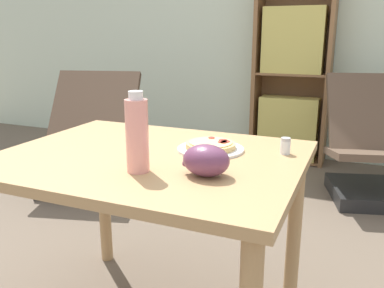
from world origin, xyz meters
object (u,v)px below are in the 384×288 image
(pizza_on_plate, at_px, (211,147))
(lounge_chair_far, at_px, (377,160))
(drink_bottle, at_px, (137,135))
(lounge_chair_near, at_px, (88,152))
(grape_bunch, at_px, (206,160))
(salt_shaker, at_px, (285,146))
(bookshelf, at_px, (291,82))

(pizza_on_plate, relative_size, lounge_chair_far, 0.28)
(drink_bottle, xyz_separation_m, lounge_chair_far, (0.78, 2.04, -0.58))
(lounge_chair_near, bearing_deg, pizza_on_plate, -52.73)
(grape_bunch, height_order, lounge_chair_far, lounge_chair_far)
(salt_shaker, bearing_deg, pizza_on_plate, -166.65)
(lounge_chair_near, bearing_deg, lounge_chair_far, 2.25)
(grape_bunch, bearing_deg, pizza_on_plate, 107.43)
(salt_shaker, height_order, bookshelf, bookshelf)
(salt_shaker, distance_m, lounge_chair_near, 2.02)
(drink_bottle, distance_m, salt_shaker, 0.56)
(lounge_chair_far, bearing_deg, drink_bottle, -126.80)
(bookshelf, bearing_deg, lounge_chair_far, -42.08)
(pizza_on_plate, bearing_deg, drink_bottle, -112.46)
(grape_bunch, bearing_deg, bookshelf, 94.09)
(lounge_chair_near, relative_size, bookshelf, 0.56)
(lounge_chair_far, bearing_deg, bookshelf, 122.08)
(drink_bottle, height_order, salt_shaker, drink_bottle)
(pizza_on_plate, height_order, lounge_chair_near, lounge_chair_near)
(lounge_chair_near, xyz_separation_m, lounge_chair_far, (2.06, 0.65, 0.00))
(drink_bottle, bearing_deg, pizza_on_plate, 67.54)
(drink_bottle, bearing_deg, lounge_chair_far, 69.04)
(grape_bunch, height_order, salt_shaker, grape_bunch)
(grape_bunch, relative_size, lounge_chair_near, 0.17)
(pizza_on_plate, distance_m, lounge_chair_far, 1.90)
(drink_bottle, distance_m, lounge_chair_far, 2.26)
(salt_shaker, relative_size, bookshelf, 0.04)
(pizza_on_plate, xyz_separation_m, bookshelf, (-0.11, 2.41, -0.01))
(grape_bunch, xyz_separation_m, salt_shaker, (0.18, 0.33, -0.02))
(grape_bunch, relative_size, lounge_chair_far, 0.17)
(pizza_on_plate, height_order, bookshelf, bookshelf)
(pizza_on_plate, distance_m, drink_bottle, 0.36)
(drink_bottle, bearing_deg, lounge_chair_near, 132.45)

